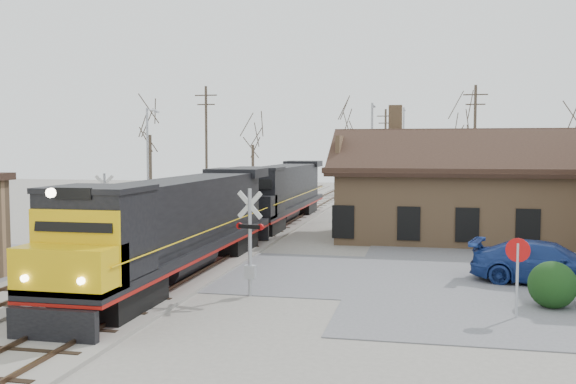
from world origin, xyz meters
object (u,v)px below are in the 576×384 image
at_px(locomotive_trailing, 280,192).
at_px(parked_car, 547,263).
at_px(locomotive_lead, 176,225).
at_px(depot, 463,198).

distance_m(locomotive_trailing, parked_car, 22.52).
distance_m(locomotive_lead, parked_car, 14.71).
bearing_deg(depot, locomotive_lead, -130.04).
distance_m(depot, parked_car, 12.56).
relative_size(locomotive_lead, parked_car, 3.30).
distance_m(depot, locomotive_trailing, 12.98).
xyz_separation_m(depot, parked_car, (2.51, -12.21, -1.57)).
xyz_separation_m(depot, locomotive_trailing, (-11.99, 4.97, -0.20)).
distance_m(depot, locomotive_lead, 18.64).
xyz_separation_m(locomotive_trailing, parked_car, (14.50, -17.17, -1.38)).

